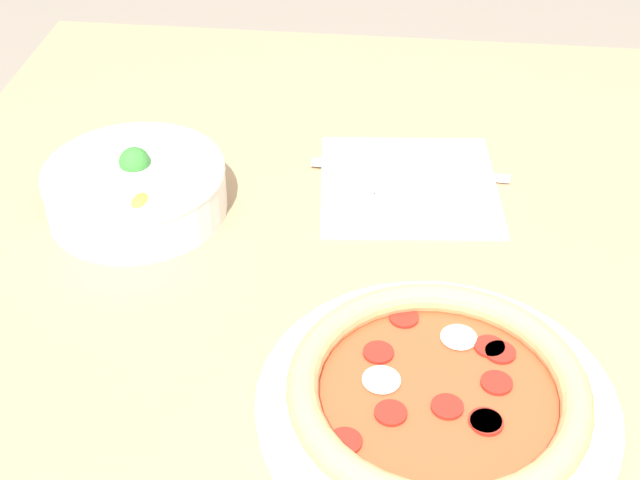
{
  "coord_description": "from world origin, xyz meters",
  "views": [
    {
      "loc": [
        -0.65,
        -0.05,
        1.29
      ],
      "look_at": [
        0.03,
        0.02,
        0.75
      ],
      "focal_mm": 50.0,
      "sensor_mm": 36.0,
      "label": 1
    }
  ],
  "objects_px": {
    "fork": "(410,197)",
    "pizza": "(437,395)",
    "bowl": "(136,186)",
    "knife": "(418,171)"
  },
  "relations": [
    {
      "from": "pizza",
      "to": "bowl",
      "type": "height_order",
      "value": "bowl"
    },
    {
      "from": "knife",
      "to": "pizza",
      "type": "bearing_deg",
      "value": 96.49
    },
    {
      "from": "bowl",
      "to": "knife",
      "type": "bearing_deg",
      "value": -70.98
    },
    {
      "from": "fork",
      "to": "pizza",
      "type": "bearing_deg",
      "value": 98.68
    },
    {
      "from": "pizza",
      "to": "bowl",
      "type": "distance_m",
      "value": 0.4
    },
    {
      "from": "pizza",
      "to": "fork",
      "type": "relative_size",
      "value": 1.61
    },
    {
      "from": "pizza",
      "to": "fork",
      "type": "distance_m",
      "value": 0.29
    },
    {
      "from": "pizza",
      "to": "fork",
      "type": "height_order",
      "value": "pizza"
    },
    {
      "from": "pizza",
      "to": "knife",
      "type": "relative_size",
      "value": 1.32
    },
    {
      "from": "bowl",
      "to": "fork",
      "type": "distance_m",
      "value": 0.29
    }
  ]
}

